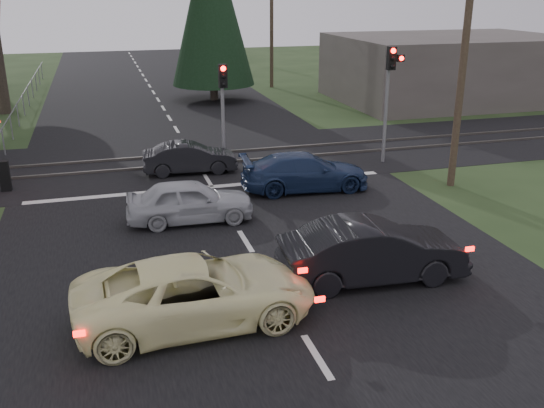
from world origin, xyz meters
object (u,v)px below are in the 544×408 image
object	(u,v)px
silver_car	(190,201)
dark_car_far	(190,158)
traffic_signal_center	(223,98)
cream_coupe	(196,292)
dark_hatchback	(373,251)
utility_pole_far	(208,8)
utility_pole_near	(464,54)
blue_sedan	(305,172)
utility_pole_mid	(272,19)
traffic_signal_right	(390,82)

from	to	relation	value
silver_car	dark_car_far	distance (m)	5.28
traffic_signal_center	cream_coupe	world-z (taller)	traffic_signal_center
silver_car	dark_hatchback	bearing A→B (deg)	-141.57
traffic_signal_center	cream_coupe	size ratio (longest dim) A/B	0.79
cream_coupe	dark_hatchback	distance (m)	4.59
utility_pole_far	dark_car_far	size ratio (longest dim) A/B	2.49
utility_pole_near	blue_sedan	size ratio (longest dim) A/B	1.97
utility_pole_mid	dark_car_far	distance (m)	22.09
traffic_signal_right	traffic_signal_center	distance (m)	6.68
utility_pole_mid	cream_coupe	size ratio (longest dim) A/B	1.74
utility_pole_far	silver_car	world-z (taller)	utility_pole_far
traffic_signal_center	cream_coupe	bearing A→B (deg)	-104.68
traffic_signal_right	dark_hatchback	size ratio (longest dim) A/B	1.02
utility_pole_near	silver_car	size ratio (longest dim) A/B	2.32
dark_hatchback	silver_car	world-z (taller)	dark_hatchback
traffic_signal_center	dark_car_far	xyz separation A→B (m)	(-1.48, -0.44, -2.21)
utility_pole_mid	blue_sedan	xyz separation A→B (m)	(-5.34, -23.00, -4.06)
traffic_signal_right	silver_car	distance (m)	10.23
traffic_signal_right	traffic_signal_center	xyz separation A→B (m)	(-6.55, 1.20, -0.51)
dark_hatchback	utility_pole_near	bearing A→B (deg)	-41.12
utility_pole_far	blue_sedan	xyz separation A→B (m)	(-5.34, -48.00, -4.06)
dark_hatchback	utility_pole_far	bearing A→B (deg)	-3.03
dark_hatchback	blue_sedan	distance (m)	7.22
traffic_signal_right	silver_car	world-z (taller)	traffic_signal_right
utility_pole_near	dark_car_far	bearing A→B (deg)	154.72
blue_sedan	dark_car_far	bearing A→B (deg)	52.26
dark_hatchback	silver_car	xyz separation A→B (m)	(-3.72, 5.20, -0.10)
cream_coupe	blue_sedan	xyz separation A→B (m)	(5.22, 8.00, -0.06)
dark_car_far	utility_pole_mid	bearing A→B (deg)	-20.89
cream_coupe	silver_car	distance (m)	6.07
cream_coupe	blue_sedan	distance (m)	9.55
traffic_signal_center	utility_pole_far	xyz separation A→B (m)	(7.50, 44.32, 1.92)
cream_coupe	dark_car_far	size ratio (longest dim) A/B	1.43
blue_sedan	dark_hatchback	bearing A→B (deg)	178.34
traffic_signal_right	utility_pole_mid	bearing A→B (deg)	87.34
cream_coupe	dark_car_far	xyz separation A→B (m)	(1.58, 11.24, -0.12)
utility_pole_near	utility_pole_far	xyz separation A→B (m)	(0.00, 49.00, 0.00)
utility_pole_mid	dark_hatchback	distance (m)	31.04
traffic_signal_center	traffic_signal_right	bearing A→B (deg)	-10.41
utility_pole_near	traffic_signal_center	bearing A→B (deg)	148.05
dark_hatchback	cream_coupe	bearing A→B (deg)	103.48
utility_pole_far	silver_car	xyz separation A→B (m)	(-9.77, -49.98, -4.06)
traffic_signal_right	utility_pole_near	distance (m)	3.87
utility_pole_near	utility_pole_mid	xyz separation A→B (m)	(0.00, 24.00, 0.00)
blue_sedan	utility_pole_mid	bearing A→B (deg)	-9.12
traffic_signal_center	dark_hatchback	xyz separation A→B (m)	(1.46, -10.86, -2.05)
dark_car_far	traffic_signal_center	bearing A→B (deg)	-69.90
dark_hatchback	dark_car_far	xyz separation A→B (m)	(-2.93, 10.42, -0.16)
utility_pole_near	cream_coupe	xyz separation A→B (m)	(-10.56, -7.00, -4.00)
cream_coupe	dark_hatchback	world-z (taller)	dark_hatchback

